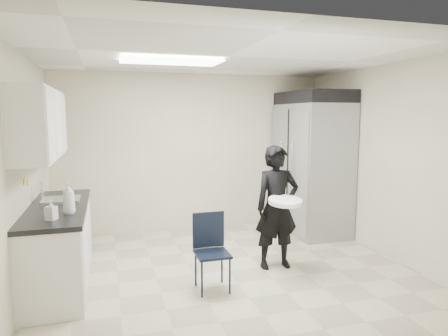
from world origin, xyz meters
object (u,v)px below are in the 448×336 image
object	(u,v)px
lower_counter	(59,247)
man_tuxedo	(277,207)
folding_chair	(212,254)
commercial_fridge	(312,169)

from	to	relation	value
lower_counter	man_tuxedo	world-z (taller)	man_tuxedo
folding_chair	lower_counter	bearing A→B (deg)	157.86
lower_counter	commercial_fridge	world-z (taller)	commercial_fridge
commercial_fridge	folding_chair	size ratio (longest dim) A/B	2.57
lower_counter	man_tuxedo	xyz separation A→B (m)	(2.58, -0.24, 0.34)
lower_counter	folding_chair	size ratio (longest dim) A/B	2.33
commercial_fridge	man_tuxedo	world-z (taller)	commercial_fridge
lower_counter	folding_chair	world-z (taller)	lower_counter
lower_counter	folding_chair	distance (m)	1.76
commercial_fridge	folding_chair	xyz separation A→B (m)	(-2.15, -1.74, -0.64)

